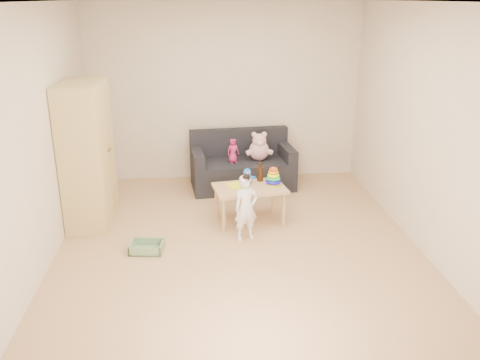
{
  "coord_description": "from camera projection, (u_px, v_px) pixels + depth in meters",
  "views": [
    {
      "loc": [
        -0.43,
        -5.23,
        2.64
      ],
      "look_at": [
        0.05,
        0.25,
        0.65
      ],
      "focal_mm": 38.0,
      "sensor_mm": 36.0,
      "label": 1
    }
  ],
  "objects": [
    {
      "name": "blue_plush",
      "position": [
        247.0,
        176.0,
        6.28
      ],
      "size": [
        0.21,
        0.19,
        0.2
      ],
      "primitive_type": null,
      "rotation": [
        0.0,
        0.0,
        0.41
      ],
      "color": "#1C6EFF",
      "rests_on": "play_table"
    },
    {
      "name": "sofa",
      "position": [
        243.0,
        174.0,
        7.41
      ],
      "size": [
        1.52,
        0.87,
        0.41
      ],
      "primitive_type": "cube",
      "rotation": [
        0.0,
        0.0,
        0.1
      ],
      "color": "black",
      "rests_on": "ground"
    },
    {
      "name": "yellow_book",
      "position": [
        237.0,
        185.0,
        6.24
      ],
      "size": [
        0.28,
        0.28,
        0.02
      ],
      "primitive_type": "cube",
      "rotation": [
        0.0,
        0.0,
        0.43
      ],
      "color": "#EDFF1A",
      "rests_on": "play_table"
    },
    {
      "name": "play_table",
      "position": [
        250.0,
        204.0,
        6.28
      ],
      "size": [
        0.93,
        0.66,
        0.45
      ],
      "primitive_type": "cube",
      "rotation": [
        0.0,
        0.0,
        0.15
      ],
      "color": "tan",
      "rests_on": "ground"
    },
    {
      "name": "storage_bin",
      "position": [
        147.0,
        247.0,
        5.57
      ],
      "size": [
        0.39,
        0.31,
        0.11
      ],
      "primitive_type": null,
      "rotation": [
        0.0,
        0.0,
        -0.13
      ],
      "color": "gray",
      "rests_on": "ground"
    },
    {
      "name": "room",
      "position": [
        237.0,
        131.0,
        5.39
      ],
      "size": [
        4.5,
        4.5,
        4.5
      ],
      "color": "tan",
      "rests_on": "ground"
    },
    {
      "name": "doll",
      "position": [
        233.0,
        151.0,
        7.21
      ],
      "size": [
        0.2,
        0.17,
        0.34
      ],
      "primitive_type": "imported",
      "rotation": [
        0.0,
        0.0,
        0.35
      ],
      "color": "#CB266B",
      "rests_on": "sofa"
    },
    {
      "name": "pink_bear",
      "position": [
        259.0,
        148.0,
        7.3
      ],
      "size": [
        0.36,
        0.33,
        0.35
      ],
      "primitive_type": null,
      "rotation": [
        0.0,
        0.0,
        0.24
      ],
      "color": "#E2A6B2",
      "rests_on": "sofa"
    },
    {
      "name": "ring_stacker",
      "position": [
        273.0,
        178.0,
        6.25
      ],
      "size": [
        0.19,
        0.19,
        0.22
      ],
      "color": "#C9BF0A",
      "rests_on": "play_table"
    },
    {
      "name": "wardrobe",
      "position": [
        87.0,
        154.0,
        6.08
      ],
      "size": [
        0.48,
        0.96,
        1.73
      ],
      "primitive_type": "cube",
      "color": "tan",
      "rests_on": "ground"
    },
    {
      "name": "brown_bottle",
      "position": [
        260.0,
        173.0,
        6.38
      ],
      "size": [
        0.08,
        0.08,
        0.24
      ],
      "color": "black",
      "rests_on": "play_table"
    },
    {
      "name": "wooden_figure",
      "position": [
        246.0,
        183.0,
        6.15
      ],
      "size": [
        0.05,
        0.04,
        0.12
      ],
      "primitive_type": null,
      "rotation": [
        0.0,
        0.0,
        0.04
      ],
      "color": "brown",
      "rests_on": "play_table"
    },
    {
      "name": "toddler",
      "position": [
        246.0,
        209.0,
        5.76
      ],
      "size": [
        0.32,
        0.25,
        0.75
      ],
      "primitive_type": "imported",
      "rotation": [
        0.0,
        0.0,
        0.27
      ],
      "color": "white",
      "rests_on": "ground"
    }
  ]
}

